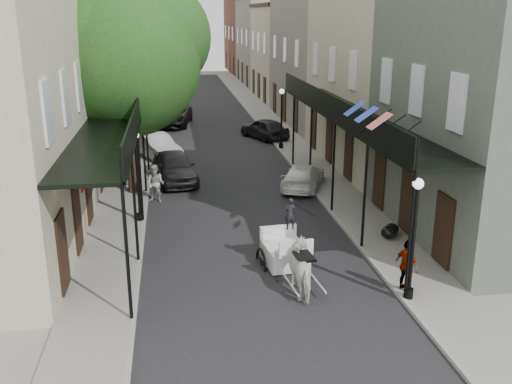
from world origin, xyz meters
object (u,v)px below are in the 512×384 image
object	(u,v)px
carriage	(282,234)
car_right_near	(303,176)
car_left_mid	(157,147)
horse	(305,270)
lamppost_right_far	(282,118)
tree_near	(134,54)
pedestrian_sidewalk_left	(130,133)
car_left_near	(175,167)
tree_far	(145,50)
lamppost_left	(138,175)
car_left_far	(172,115)
car_right_far	(264,128)
lamppost_right_near	(413,238)
pedestrian_sidewalk_right	(407,266)
pedestrian_walking	(156,184)

from	to	relation	value
carriage	car_right_near	xyz separation A→B (m)	(2.69, 8.39, -0.42)
carriage	car_left_mid	bearing A→B (deg)	100.43
horse	lamppost_right_far	bearing A→B (deg)	-104.61
tree_near	pedestrian_sidewalk_left	distance (m)	11.38
lamppost_right_far	car_left_mid	size ratio (longest dim) A/B	0.85
tree_near	car_left_near	world-z (taller)	tree_near
tree_far	car_right_near	size ratio (longest dim) A/B	2.11
tree_near	horse	world-z (taller)	tree_near
carriage	car_right_near	world-z (taller)	carriage
lamppost_right_far	carriage	size ratio (longest dim) A/B	1.43
lamppost_left	car_left_far	bearing A→B (deg)	85.98
horse	car_right_near	xyz separation A→B (m)	(2.45, 10.79, -0.18)
car_right_far	carriage	bearing A→B (deg)	57.85
lamppost_right_near	horse	xyz separation A→B (m)	(-2.95, 1.00, -1.27)
tree_near	pedestrian_sidewalk_left	size ratio (longest dim) A/B	5.82
lamppost_left	horse	bearing A→B (deg)	-53.11
car_left_near	car_left_far	size ratio (longest dim) A/B	0.81
lamppost_left	pedestrian_sidewalk_right	world-z (taller)	lamppost_left
tree_far	horse	distance (m)	26.24
lamppost_right_far	pedestrian_sidewalk_left	xyz separation A→B (m)	(-9.43, 2.06, -1.10)
lamppost_right_near	horse	distance (m)	3.36
car_left_far	lamppost_left	bearing A→B (deg)	-85.30
car_left_far	car_right_far	distance (m)	8.52
pedestrian_walking	car_right_near	xyz separation A→B (m)	(7.10, 1.18, -0.28)
pedestrian_walking	car_left_far	world-z (taller)	pedestrian_walking
pedestrian_walking	pedestrian_sidewalk_left	xyz separation A→B (m)	(-1.83, 11.44, 0.07)
tree_near	car_left_far	xyz separation A→B (m)	(1.60, 17.16, -5.70)
tree_far	pedestrian_sidewalk_right	distance (m)	27.49
car_left_far	car_left_near	bearing A→B (deg)	-81.28
car_left_mid	tree_near	bearing A→B (deg)	-120.04
horse	pedestrian_walking	size ratio (longest dim) A/B	1.05
lamppost_left	pedestrian_sidewalk_left	world-z (taller)	lamppost_left
car_right_near	lamppost_right_near	bearing A→B (deg)	115.44
car_right_near	car_right_far	bearing A→B (deg)	-66.99
lamppost_right_far	pedestrian_sidewalk_right	xyz separation A→B (m)	(0.10, -19.52, -1.11)
tree_far	car_left_mid	xyz separation A→B (m)	(0.65, -7.27, -5.11)
tree_near	pedestrian_sidewalk_right	world-z (taller)	tree_near
lamppost_right_near	lamppost_left	world-z (taller)	same
tree_near	lamppost_left	size ratio (longest dim) A/B	2.60
pedestrian_walking	car_left_mid	xyz separation A→B (m)	(-0.10, 8.29, -0.15)
car_right_near	car_right_far	distance (m)	11.71
carriage	lamppost_left	bearing A→B (deg)	131.70
car_right_near	car_left_mid	bearing A→B (deg)	-21.63
carriage	car_left_far	size ratio (longest dim) A/B	0.46
car_left_near	car_right_far	size ratio (longest dim) A/B	1.09
horse	car_left_near	bearing A→B (deg)	-79.50
car_left_far	car_right_far	xyz separation A→B (m)	(6.20, -5.84, -0.07)
car_left_far	pedestrian_sidewalk_left	bearing A→B (deg)	-101.80
carriage	lamppost_right_far	bearing A→B (deg)	73.32
lamppost_right_near	horse	size ratio (longest dim) A/B	2.02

